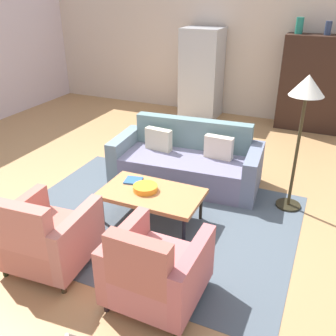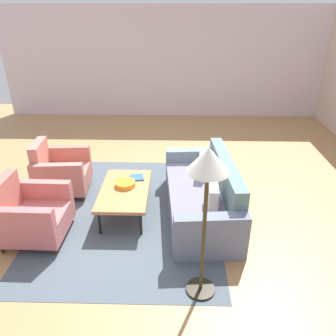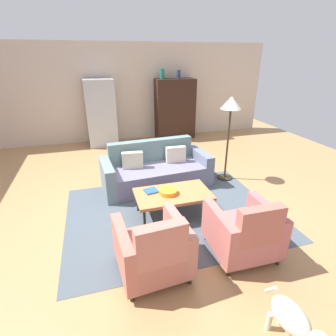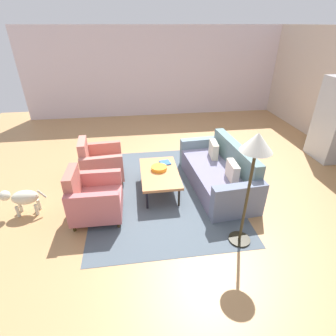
{
  "view_description": "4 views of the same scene",
  "coord_description": "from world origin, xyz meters",
  "px_view_note": "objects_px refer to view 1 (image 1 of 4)",
  "views": [
    {
      "loc": [
        1.91,
        -3.83,
        2.61
      ],
      "look_at": [
        0.21,
        -0.01,
        0.56
      ],
      "focal_mm": 39.86,
      "sensor_mm": 36.0,
      "label": 1
    },
    {
      "loc": [
        4.3,
        0.34,
        2.86
      ],
      "look_at": [
        -0.12,
        0.23,
        0.61
      ],
      "focal_mm": 35.27,
      "sensor_mm": 36.0,
      "label": 2
    },
    {
      "loc": [
        -0.94,
        -3.91,
        2.43
      ],
      "look_at": [
        0.13,
        -0.22,
        0.77
      ],
      "focal_mm": 27.96,
      "sensor_mm": 36.0,
      "label": 3
    },
    {
      "loc": [
        4.3,
        -0.81,
        2.84
      ],
      "look_at": [
        0.4,
        -0.27,
        0.61
      ],
      "focal_mm": 27.5,
      "sensor_mm": 36.0,
      "label": 4
    }
  ],
  "objects_px": {
    "vase_tall": "(299,26)",
    "floor_lamp": "(306,99)",
    "couch": "(187,162)",
    "cabinet": "(313,84)",
    "refrigerator": "(202,74)",
    "vase_round": "(328,28)",
    "armchair_right": "(154,272)",
    "book_stack": "(133,181)",
    "coffee_table": "(152,195)",
    "fruit_bowl": "(145,188)",
    "armchair_left": "(46,239)"
  },
  "relations": [
    {
      "from": "vase_tall",
      "to": "floor_lamp",
      "type": "xyz_separation_m",
      "value": [
        0.5,
        -3.22,
        -0.5
      ]
    },
    {
      "from": "couch",
      "to": "cabinet",
      "type": "distance_m",
      "value": 3.42
    },
    {
      "from": "refrigerator",
      "to": "floor_lamp",
      "type": "bearing_deg",
      "value": -53.21
    },
    {
      "from": "refrigerator",
      "to": "couch",
      "type": "bearing_deg",
      "value": -74.13
    },
    {
      "from": "vase_round",
      "to": "refrigerator",
      "type": "distance_m",
      "value": 2.54
    },
    {
      "from": "armchair_right",
      "to": "cabinet",
      "type": "bearing_deg",
      "value": 82.75
    },
    {
      "from": "book_stack",
      "to": "couch",
      "type": "bearing_deg",
      "value": 72.92
    },
    {
      "from": "coffee_table",
      "to": "armchair_right",
      "type": "xyz_separation_m",
      "value": [
        0.6,
        -1.17,
        -0.03
      ]
    },
    {
      "from": "fruit_bowl",
      "to": "refrigerator",
      "type": "xyz_separation_m",
      "value": [
        -0.77,
        4.15,
        0.48
      ]
    },
    {
      "from": "armchair_left",
      "to": "book_stack",
      "type": "relative_size",
      "value": 3.67
    },
    {
      "from": "vase_tall",
      "to": "armchair_right",
      "type": "bearing_deg",
      "value": -94.05
    },
    {
      "from": "couch",
      "to": "refrigerator",
      "type": "height_order",
      "value": "refrigerator"
    },
    {
      "from": "armchair_left",
      "to": "vase_tall",
      "type": "height_order",
      "value": "vase_tall"
    },
    {
      "from": "floor_lamp",
      "to": "book_stack",
      "type": "bearing_deg",
      "value": -154.01
    },
    {
      "from": "fruit_bowl",
      "to": "vase_round",
      "type": "xyz_separation_m",
      "value": [
        1.56,
        4.25,
        1.48
      ]
    },
    {
      "from": "armchair_right",
      "to": "floor_lamp",
      "type": "relative_size",
      "value": 0.51
    },
    {
      "from": "fruit_bowl",
      "to": "coffee_table",
      "type": "bearing_deg",
      "value": -0.0
    },
    {
      "from": "couch",
      "to": "book_stack",
      "type": "relative_size",
      "value": 9.03
    },
    {
      "from": "vase_tall",
      "to": "vase_round",
      "type": "bearing_deg",
      "value": 0.0
    },
    {
      "from": "couch",
      "to": "armchair_left",
      "type": "height_order",
      "value": "armchair_left"
    },
    {
      "from": "couch",
      "to": "fruit_bowl",
      "type": "xyz_separation_m",
      "value": [
        -0.08,
        -1.19,
        0.15
      ]
    },
    {
      "from": "fruit_bowl",
      "to": "refrigerator",
      "type": "relative_size",
      "value": 0.16
    },
    {
      "from": "armchair_left",
      "to": "vase_tall",
      "type": "relative_size",
      "value": 3.03
    },
    {
      "from": "fruit_bowl",
      "to": "book_stack",
      "type": "xyz_separation_m",
      "value": [
        -0.24,
        0.15,
        -0.02
      ]
    },
    {
      "from": "couch",
      "to": "cabinet",
      "type": "bearing_deg",
      "value": -118.69
    },
    {
      "from": "book_stack",
      "to": "floor_lamp",
      "type": "relative_size",
      "value": 0.14
    },
    {
      "from": "armchair_left",
      "to": "armchair_right",
      "type": "height_order",
      "value": "same"
    },
    {
      "from": "refrigerator",
      "to": "book_stack",
      "type": "bearing_deg",
      "value": -82.55
    },
    {
      "from": "armchair_right",
      "to": "floor_lamp",
      "type": "distance_m",
      "value": 2.61
    },
    {
      "from": "floor_lamp",
      "to": "coffee_table",
      "type": "bearing_deg",
      "value": -145.25
    },
    {
      "from": "coffee_table",
      "to": "fruit_bowl",
      "type": "bearing_deg",
      "value": 180.0
    },
    {
      "from": "armchair_left",
      "to": "vase_round",
      "type": "height_order",
      "value": "vase_round"
    },
    {
      "from": "armchair_left",
      "to": "couch",
      "type": "bearing_deg",
      "value": 71.57
    },
    {
      "from": "coffee_table",
      "to": "cabinet",
      "type": "height_order",
      "value": "cabinet"
    },
    {
      "from": "coffee_table",
      "to": "book_stack",
      "type": "height_order",
      "value": "book_stack"
    },
    {
      "from": "fruit_bowl",
      "to": "vase_tall",
      "type": "distance_m",
      "value": 4.63
    },
    {
      "from": "armchair_right",
      "to": "book_stack",
      "type": "bearing_deg",
      "value": 126.11
    },
    {
      "from": "cabinet",
      "to": "vase_round",
      "type": "bearing_deg",
      "value": -2.71
    },
    {
      "from": "fruit_bowl",
      "to": "book_stack",
      "type": "distance_m",
      "value": 0.29
    },
    {
      "from": "couch",
      "to": "vase_round",
      "type": "bearing_deg",
      "value": -120.26
    },
    {
      "from": "refrigerator",
      "to": "armchair_left",
      "type": "bearing_deg",
      "value": -87.26
    },
    {
      "from": "cabinet",
      "to": "couch",
      "type": "bearing_deg",
      "value": -114.35
    },
    {
      "from": "book_stack",
      "to": "armchair_left",
      "type": "bearing_deg",
      "value": -101.59
    },
    {
      "from": "cabinet",
      "to": "vase_round",
      "type": "height_order",
      "value": "vase_round"
    },
    {
      "from": "cabinet",
      "to": "armchair_right",
      "type": "bearing_deg",
      "value": -98.23
    },
    {
      "from": "cabinet",
      "to": "refrigerator",
      "type": "xyz_separation_m",
      "value": [
        -2.23,
        -0.1,
        0.03
      ]
    },
    {
      "from": "fruit_bowl",
      "to": "refrigerator",
      "type": "distance_m",
      "value": 4.25
    },
    {
      "from": "book_stack",
      "to": "floor_lamp",
      "type": "xyz_separation_m",
      "value": [
        1.81,
        0.88,
        1.03
      ]
    },
    {
      "from": "coffee_table",
      "to": "armchair_right",
      "type": "relative_size",
      "value": 1.36
    },
    {
      "from": "fruit_bowl",
      "to": "refrigerator",
      "type": "bearing_deg",
      "value": 100.47
    }
  ]
}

